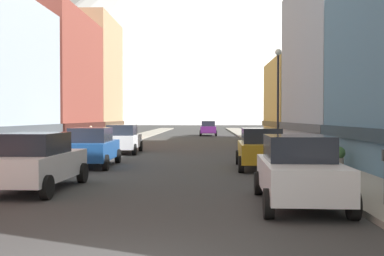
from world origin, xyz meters
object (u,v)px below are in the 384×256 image
car_left_0 (37,161)px  car_right_1 (261,148)px  car_left_2 (123,139)px  car_left_1 (92,147)px  car_driving_0 (208,128)px  pedestrian_0 (91,138)px  car_right_0 (299,170)px  streetlamp_right (278,86)px  potted_plant_1 (339,156)px

car_left_0 → car_right_1: same height
car_left_2 → car_right_1: 11.45m
car_left_0 → car_left_1: same height
car_driving_0 → pedestrian_0: (-7.85, -26.29, -0.05)m
car_right_0 → streetlamp_right: (1.55, 14.02, 3.09)m
car_left_2 → car_right_0: (7.60, -17.16, 0.00)m
car_right_0 → car_left_1: bearing=129.6°
car_right_0 → potted_plant_1: size_ratio=5.13×
car_left_0 → car_right_0: size_ratio=1.00×
pedestrian_0 → car_right_1: bearing=-45.8°
car_right_0 → car_driving_0: size_ratio=1.02×
car_right_1 → car_left_2: bearing=131.5°
potted_plant_1 → pedestrian_0: pedestrian_0 is taller
car_driving_0 → streetlamp_right: (3.75, -31.18, 3.09)m
car_left_0 → streetlamp_right: size_ratio=0.76×
car_right_0 → streetlamp_right: 14.44m
potted_plant_1 → pedestrian_0: size_ratio=0.57×
car_left_1 → car_right_1: (7.60, -0.61, 0.00)m
car_right_0 → pedestrian_0: bearing=118.0°
pedestrian_0 → streetlamp_right: streetlamp_right is taller
potted_plant_1 → car_right_1: bearing=167.5°
car_left_2 → pedestrian_0: bearing=144.4°
car_right_0 → car_right_1: (-0.00, 8.58, 0.00)m
car_left_0 → streetlamp_right: bearing=52.2°
car_left_1 → car_driving_0: 36.41m
car_left_1 → car_left_2: 7.97m
car_left_2 → car_right_0: same height
car_driving_0 → pedestrian_0: car_driving_0 is taller
car_right_1 → car_driving_0: same height
car_right_0 → car_driving_0: 45.26m
car_right_1 → potted_plant_1: size_ratio=5.12×
pedestrian_0 → car_right_0: bearing=-62.0°
car_right_1 → streetlamp_right: bearing=74.1°
car_right_0 → car_right_1: 8.58m
car_left_0 → streetlamp_right: 15.25m
potted_plant_1 → streetlamp_right: bearing=105.0°
car_left_0 → pedestrian_0: car_left_0 is taller
car_left_1 → car_right_0: (7.60, -9.19, 0.00)m
car_left_0 → car_driving_0: (5.40, 42.99, 0.00)m
car_left_0 → car_driving_0: 43.32m
car_left_0 → pedestrian_0: bearing=98.3°
car_left_2 → car_driving_0: 28.56m
car_left_0 → potted_plant_1: car_left_0 is taller
car_left_2 → car_right_1: bearing=-48.5°
potted_plant_1 → car_driving_0: bearing=98.2°
car_left_0 → streetlamp_right: streetlamp_right is taller
car_left_2 → streetlamp_right: bearing=-18.9°
streetlamp_right → car_left_1: bearing=-152.2°
car_right_1 → potted_plant_1: 3.29m
car_right_1 → car_left_1: bearing=175.4°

